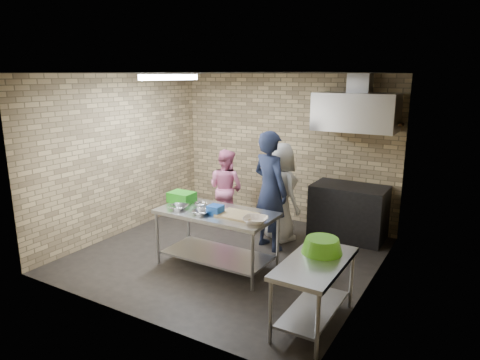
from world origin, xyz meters
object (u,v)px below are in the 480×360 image
at_px(prep_table, 217,239).
at_px(side_counter, 314,293).
at_px(woman_white, 280,192).
at_px(green_basin, 322,245).
at_px(man_navy, 270,191).
at_px(blue_tub, 215,210).
at_px(woman_pink, 226,188).
at_px(green_crate, 182,197).
at_px(stove, 348,212).
at_px(bottle_green, 387,118).

relative_size(prep_table, side_counter, 1.38).
xyz_separation_m(prep_table, woman_white, (0.30, 1.43, 0.40)).
height_order(prep_table, side_counter, prep_table).
relative_size(green_basin, man_navy, 0.25).
height_order(blue_tub, woman_pink, woman_pink).
bearing_deg(green_crate, blue_tub, -16.35).
xyz_separation_m(stove, blue_tub, (-1.22, -2.17, 0.44)).
relative_size(stove, woman_white, 0.74).
height_order(green_crate, blue_tub, green_crate).
distance_m(green_crate, man_navy, 1.36).
relative_size(prep_table, man_navy, 0.89).
bearing_deg(side_counter, stove, 99.29).
bearing_deg(prep_table, man_navy, 72.40).
distance_m(green_basin, woman_pink, 3.18).
height_order(side_counter, green_crate, green_crate).
bearing_deg(green_basin, woman_pink, 142.06).
xyz_separation_m(stove, man_navy, (-0.95, -1.05, 0.48)).
distance_m(green_crate, green_basin, 2.46).
bearing_deg(stove, man_navy, -131.97).
distance_m(green_crate, blue_tub, 0.78).
bearing_deg(green_basin, side_counter, -85.43).
bearing_deg(bottle_green, woman_white, -148.31).
bearing_deg(stove, woman_pink, -165.28).
distance_m(side_counter, man_navy, 2.27).
height_order(blue_tub, green_basin, blue_tub).
bearing_deg(side_counter, blue_tub, 160.71).
height_order(prep_table, green_basin, green_basin).
height_order(green_basin, woman_white, woman_white).
bearing_deg(man_navy, bottle_green, -114.72).
distance_m(blue_tub, woman_pink, 1.84).
bearing_deg(stove, bottle_green, 28.07).
xyz_separation_m(green_crate, blue_tub, (0.75, -0.22, -0.01)).
relative_size(side_counter, stove, 1.00).
distance_m(green_basin, man_navy, 2.00).
bearing_deg(woman_pink, woman_white, -179.08).
relative_size(prep_table, woman_pink, 1.18).
height_order(man_navy, woman_pink, man_navy).
bearing_deg(prep_table, green_basin, -14.33).
bearing_deg(stove, blue_tub, -119.34).
xyz_separation_m(prep_table, side_counter, (1.72, -0.68, -0.04)).
height_order(stove, blue_tub, blue_tub).
height_order(prep_table, stove, stove).
height_order(stove, green_crate, green_crate).
relative_size(stove, green_basin, 2.61).
relative_size(stove, man_navy, 0.64).
xyz_separation_m(stove, green_basin, (0.43, -2.50, 0.38)).
bearing_deg(woman_white, stove, -116.37).
bearing_deg(green_basin, stove, 99.76).
distance_m(prep_table, stove, 2.42).
bearing_deg(blue_tub, prep_table, 116.57).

